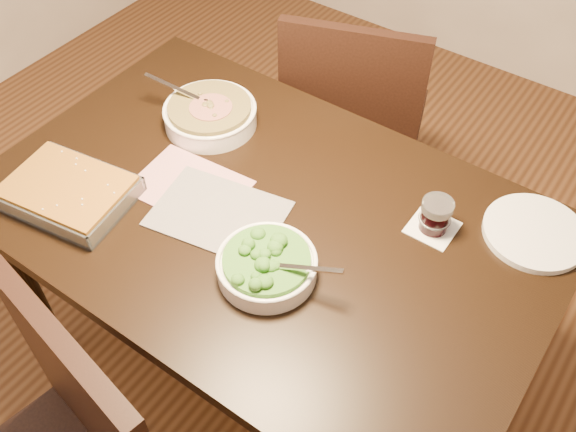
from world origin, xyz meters
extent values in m
plane|color=#432513|center=(0.00, 0.00, 0.00)|extent=(4.00, 4.00, 0.00)
cube|color=black|center=(0.00, 0.00, 0.73)|extent=(1.40, 0.90, 0.04)
cube|color=black|center=(0.00, 0.00, 0.66)|extent=(1.26, 0.76, 0.08)
cylinder|color=black|center=(-0.62, -0.37, 0.35)|extent=(0.07, 0.07, 0.71)
cylinder|color=black|center=(-0.62, 0.37, 0.35)|extent=(0.07, 0.07, 0.71)
cylinder|color=black|center=(0.62, 0.37, 0.35)|extent=(0.07, 0.07, 0.71)
cube|color=#AA304E|center=(-0.21, -0.04, 0.75)|extent=(0.29, 0.22, 0.01)
cube|color=#232229|center=(-0.09, -0.07, 0.75)|extent=(0.35, 0.28, 0.01)
cube|color=white|center=(0.36, 0.19, 0.75)|extent=(0.11, 0.11, 0.00)
cylinder|color=white|center=(-0.32, 0.18, 0.77)|extent=(0.26, 0.26, 0.05)
torus|color=white|center=(-0.32, 0.18, 0.80)|extent=(0.26, 0.26, 0.01)
cylinder|color=#3B3110|center=(-0.32, 0.18, 0.81)|extent=(0.23, 0.23, 0.02)
cube|color=silver|center=(-0.40, 0.16, 0.82)|extent=(0.16, 0.06, 0.05)
cylinder|color=maroon|center=(-0.31, 0.18, 0.82)|extent=(0.12, 0.12, 0.00)
cylinder|color=white|center=(0.11, -0.15, 0.77)|extent=(0.22, 0.22, 0.04)
torus|color=white|center=(0.11, -0.15, 0.80)|extent=(0.23, 0.23, 0.01)
cylinder|color=#1A4911|center=(0.11, -0.15, 0.80)|extent=(0.20, 0.20, 0.02)
cube|color=silver|center=(0.18, -0.13, 0.81)|extent=(0.15, 0.05, 0.05)
cube|color=silver|center=(-0.42, -0.25, 0.75)|extent=(0.33, 0.27, 0.01)
cube|color=#5F270D|center=(-0.42, -0.25, 0.78)|extent=(0.32, 0.25, 0.05)
cube|color=silver|center=(-0.44, -0.14, 0.78)|extent=(0.30, 0.05, 0.04)
cube|color=silver|center=(-0.40, -0.35, 0.78)|extent=(0.30, 0.05, 0.04)
cube|color=silver|center=(-0.27, -0.22, 0.78)|extent=(0.04, 0.22, 0.04)
cube|color=silver|center=(-0.57, -0.27, 0.78)|extent=(0.04, 0.22, 0.04)
cylinder|color=black|center=(0.36, 0.19, 0.78)|extent=(0.07, 0.07, 0.06)
cylinder|color=silver|center=(0.36, 0.19, 0.83)|extent=(0.07, 0.07, 0.02)
cylinder|color=silver|center=(0.56, 0.31, 0.76)|extent=(0.24, 0.24, 0.02)
cube|color=black|center=(0.00, -0.59, 0.73)|extent=(0.46, 0.12, 0.49)
cube|color=black|center=(-0.16, 0.75, 0.45)|extent=(0.56, 0.56, 0.04)
cylinder|color=black|center=(-0.05, 0.99, 0.22)|extent=(0.04, 0.04, 0.43)
cylinder|color=black|center=(0.08, 0.63, 0.22)|extent=(0.04, 0.04, 0.43)
cylinder|color=black|center=(-0.41, 0.86, 0.22)|extent=(0.04, 0.04, 0.43)
cylinder|color=black|center=(-0.28, 0.50, 0.22)|extent=(0.04, 0.04, 0.43)
cube|color=black|center=(-0.10, 0.56, 0.70)|extent=(0.43, 0.18, 0.47)
camera|label=1|loc=(0.65, -0.83, 1.91)|focal=40.00mm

